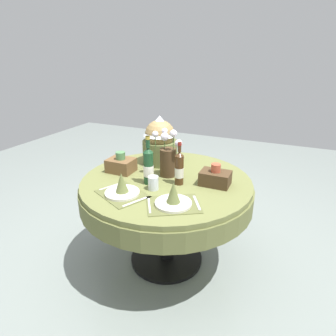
{
  "coord_description": "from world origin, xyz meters",
  "views": [
    {
      "loc": [
        0.83,
        -1.85,
        1.68
      ],
      "look_at": [
        0.0,
        0.03,
        0.85
      ],
      "focal_mm": 30.57,
      "sensor_mm": 36.0,
      "label": 1
    }
  ],
  "objects_px": {
    "dining_table": "(166,193)",
    "place_setting_right": "(173,198)",
    "woven_basket_side_left": "(121,164)",
    "gift_tub_back_left": "(160,139)",
    "wine_bottle_right": "(148,166)",
    "flower_vase": "(168,158)",
    "woven_basket_side_right": "(215,177)",
    "wine_bottle_left": "(179,168)",
    "tumbler_mid": "(153,183)",
    "place_setting_left": "(122,188)"
  },
  "relations": [
    {
      "from": "dining_table",
      "to": "place_setting_right",
      "type": "height_order",
      "value": "place_setting_right"
    },
    {
      "from": "woven_basket_side_left",
      "to": "gift_tub_back_left",
      "type": "bearing_deg",
      "value": 57.96
    },
    {
      "from": "wine_bottle_right",
      "to": "woven_basket_side_left",
      "type": "relative_size",
      "value": 1.74
    },
    {
      "from": "place_setting_right",
      "to": "flower_vase",
      "type": "distance_m",
      "value": 0.49
    },
    {
      "from": "woven_basket_side_right",
      "to": "wine_bottle_left",
      "type": "bearing_deg",
      "value": -159.23
    },
    {
      "from": "flower_vase",
      "to": "woven_basket_side_right",
      "type": "relative_size",
      "value": 1.76
    },
    {
      "from": "flower_vase",
      "to": "woven_basket_side_left",
      "type": "xyz_separation_m",
      "value": [
        -0.39,
        -0.08,
        -0.09
      ]
    },
    {
      "from": "woven_basket_side_right",
      "to": "flower_vase",
      "type": "bearing_deg",
      "value": 177.54
    },
    {
      "from": "tumbler_mid",
      "to": "woven_basket_side_left",
      "type": "bearing_deg",
      "value": 154.07
    },
    {
      "from": "gift_tub_back_left",
      "to": "woven_basket_side_right",
      "type": "relative_size",
      "value": 1.94
    },
    {
      "from": "flower_vase",
      "to": "tumbler_mid",
      "type": "distance_m",
      "value": 0.29
    },
    {
      "from": "flower_vase",
      "to": "wine_bottle_left",
      "type": "height_order",
      "value": "flower_vase"
    },
    {
      "from": "dining_table",
      "to": "tumbler_mid",
      "type": "height_order",
      "value": "tumbler_mid"
    },
    {
      "from": "flower_vase",
      "to": "wine_bottle_right",
      "type": "distance_m",
      "value": 0.21
    },
    {
      "from": "dining_table",
      "to": "flower_vase",
      "type": "distance_m",
      "value": 0.29
    },
    {
      "from": "dining_table",
      "to": "woven_basket_side_right",
      "type": "distance_m",
      "value": 0.42
    },
    {
      "from": "wine_bottle_right",
      "to": "place_setting_right",
      "type": "bearing_deg",
      "value": -37.72
    },
    {
      "from": "wine_bottle_left",
      "to": "woven_basket_side_right",
      "type": "distance_m",
      "value": 0.28
    },
    {
      "from": "place_setting_left",
      "to": "woven_basket_side_right",
      "type": "height_order",
      "value": "woven_basket_side_right"
    },
    {
      "from": "wine_bottle_right",
      "to": "gift_tub_back_left",
      "type": "xyz_separation_m",
      "value": [
        -0.11,
        0.43,
        0.08
      ]
    },
    {
      "from": "wine_bottle_left",
      "to": "gift_tub_back_left",
      "type": "distance_m",
      "value": 0.49
    },
    {
      "from": "wine_bottle_right",
      "to": "dining_table",
      "type": "bearing_deg",
      "value": 54.19
    },
    {
      "from": "flower_vase",
      "to": "gift_tub_back_left",
      "type": "height_order",
      "value": "gift_tub_back_left"
    },
    {
      "from": "dining_table",
      "to": "woven_basket_side_left",
      "type": "relative_size",
      "value": 6.38
    },
    {
      "from": "place_setting_right",
      "to": "gift_tub_back_left",
      "type": "bearing_deg",
      "value": 121.66
    },
    {
      "from": "dining_table",
      "to": "place_setting_right",
      "type": "relative_size",
      "value": 3.16
    },
    {
      "from": "woven_basket_side_left",
      "to": "dining_table",
      "type": "bearing_deg",
      "value": 1.57
    },
    {
      "from": "wine_bottle_right",
      "to": "place_setting_left",
      "type": "bearing_deg",
      "value": -109.83
    },
    {
      "from": "wine_bottle_left",
      "to": "woven_basket_side_left",
      "type": "xyz_separation_m",
      "value": [
        -0.53,
        0.03,
        -0.06
      ]
    },
    {
      "from": "tumbler_mid",
      "to": "woven_basket_side_right",
      "type": "bearing_deg",
      "value": 33.4
    },
    {
      "from": "dining_table",
      "to": "gift_tub_back_left",
      "type": "bearing_deg",
      "value": 122.86
    },
    {
      "from": "dining_table",
      "to": "wine_bottle_right",
      "type": "bearing_deg",
      "value": -125.81
    },
    {
      "from": "place_setting_right",
      "to": "woven_basket_side_left",
      "type": "relative_size",
      "value": 2.02
    },
    {
      "from": "wine_bottle_left",
      "to": "tumbler_mid",
      "type": "distance_m",
      "value": 0.22
    },
    {
      "from": "gift_tub_back_left",
      "to": "tumbler_mid",
      "type": "bearing_deg",
      "value": -69.73
    },
    {
      "from": "flower_vase",
      "to": "tumbler_mid",
      "type": "bearing_deg",
      "value": -89.18
    },
    {
      "from": "wine_bottle_left",
      "to": "gift_tub_back_left",
      "type": "height_order",
      "value": "gift_tub_back_left"
    },
    {
      "from": "dining_table",
      "to": "place_setting_left",
      "type": "distance_m",
      "value": 0.43
    },
    {
      "from": "dining_table",
      "to": "woven_basket_side_left",
      "type": "bearing_deg",
      "value": -178.43
    },
    {
      "from": "flower_vase",
      "to": "wine_bottle_left",
      "type": "bearing_deg",
      "value": -38.66
    },
    {
      "from": "flower_vase",
      "to": "gift_tub_back_left",
      "type": "bearing_deg",
      "value": 127.49
    },
    {
      "from": "flower_vase",
      "to": "woven_basket_side_left",
      "type": "relative_size",
      "value": 1.82
    },
    {
      "from": "place_setting_left",
      "to": "woven_basket_side_right",
      "type": "xyz_separation_m",
      "value": [
        0.55,
        0.41,
        0.01
      ]
    },
    {
      "from": "wine_bottle_left",
      "to": "tumbler_mid",
      "type": "bearing_deg",
      "value": -130.37
    },
    {
      "from": "wine_bottle_left",
      "to": "woven_basket_side_left",
      "type": "bearing_deg",
      "value": 176.64
    },
    {
      "from": "tumbler_mid",
      "to": "gift_tub_back_left",
      "type": "relative_size",
      "value": 0.23
    },
    {
      "from": "flower_vase",
      "to": "woven_basket_side_right",
      "type": "xyz_separation_m",
      "value": [
        0.39,
        -0.02,
        -0.09
      ]
    },
    {
      "from": "place_setting_right",
      "to": "dining_table",
      "type": "bearing_deg",
      "value": 120.56
    },
    {
      "from": "flower_vase",
      "to": "wine_bottle_left",
      "type": "distance_m",
      "value": 0.18
    },
    {
      "from": "wine_bottle_left",
      "to": "gift_tub_back_left",
      "type": "relative_size",
      "value": 0.77
    }
  ]
}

